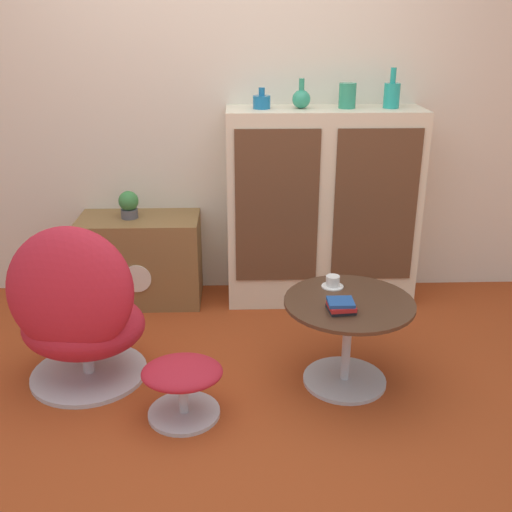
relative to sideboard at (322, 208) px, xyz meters
name	(u,v)px	position (x,y,z in m)	size (l,w,h in m)	color
ground_plane	(222,406)	(-0.62, -1.21, -0.62)	(12.00, 12.00, 0.00)	#9E3D19
wall_back	(223,93)	(-0.62, 0.22, 0.68)	(6.40, 0.06, 2.60)	beige
sideboard	(322,208)	(0.00, 0.00, 0.00)	(1.19, 0.39, 1.23)	beige
tv_console	(141,259)	(-1.16, -0.01, -0.34)	(0.76, 0.41, 0.57)	brown
egg_chair	(77,311)	(-1.32, -0.97, -0.22)	(0.68, 0.64, 0.87)	#B7B7BC
ottoman	(182,380)	(-0.79, -1.27, -0.43)	(0.37, 0.34, 0.28)	#B7B7BC
coffee_table	(347,330)	(0.01, -1.02, -0.32)	(0.64, 0.64, 0.46)	#B7B7BC
vase_leftmost	(262,101)	(-0.38, 0.00, 0.66)	(0.10, 0.10, 0.12)	#196699
vase_inner_left	(301,98)	(-0.15, 0.00, 0.67)	(0.11, 0.11, 0.17)	#2D8E6B
vase_inner_right	(347,96)	(0.13, 0.00, 0.69)	(0.10, 0.10, 0.15)	#2D8E6B
vase_rightmost	(392,94)	(0.39, 0.00, 0.70)	(0.10, 0.10, 0.23)	teal
potted_plant	(129,204)	(-1.21, -0.01, 0.04)	(0.12, 0.12, 0.17)	#4C4C51
teacup	(333,282)	(-0.05, -0.85, -0.14)	(0.11, 0.11, 0.06)	white
book_stack	(341,306)	(-0.05, -1.12, -0.13)	(0.13, 0.13, 0.05)	black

